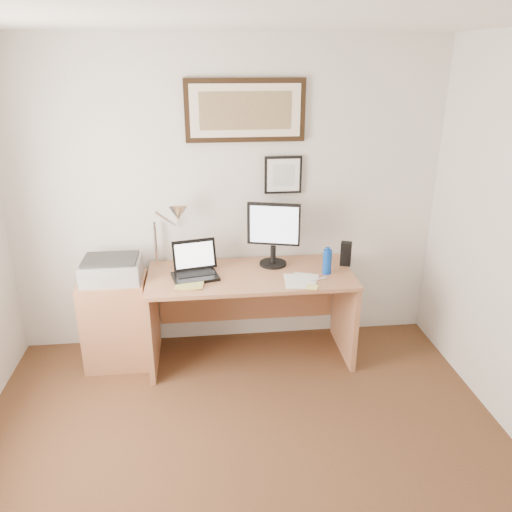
{
  "coord_description": "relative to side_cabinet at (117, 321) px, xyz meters",
  "views": [
    {
      "loc": [
        -0.2,
        -1.92,
        2.31
      ],
      "look_at": [
        0.17,
        1.43,
        0.98
      ],
      "focal_mm": 35.0,
      "sensor_mm": 36.0,
      "label": 1
    }
  ],
  "objects": [
    {
      "name": "lcd_monitor",
      "position": [
        1.27,
        0.11,
        0.68
      ],
      "size": [
        0.41,
        0.22,
        0.52
      ],
      "color": "black",
      "rests_on": "desk"
    },
    {
      "name": "speaker",
      "position": [
        1.86,
        0.05,
        0.48
      ],
      "size": [
        0.11,
        0.1,
        0.19
      ],
      "primitive_type": "cube",
      "rotation": [
        0.0,
        0.0,
        -0.35
      ],
      "color": "black",
      "rests_on": "desk"
    },
    {
      "name": "ceiling",
      "position": [
        0.92,
        -1.68,
        2.13
      ],
      "size": [
        4.0,
        4.0,
        0.0
      ],
      "primitive_type": "plane",
      "rotation": [
        3.14,
        0.0,
        0.0
      ],
      "color": "white",
      "rests_on": "ground"
    },
    {
      "name": "picture_large",
      "position": [
        1.07,
        0.29,
        1.59
      ],
      "size": [
        0.92,
        0.04,
        0.47
      ],
      "color": "black",
      "rests_on": "wall_back"
    },
    {
      "name": "wall_back",
      "position": [
        0.92,
        0.32,
        0.89
      ],
      "size": [
        3.5,
        0.02,
        2.5
      ],
      "primitive_type": "cube",
      "color": "silver",
      "rests_on": "ground"
    },
    {
      "name": "desk",
      "position": [
        1.07,
        0.04,
        0.15
      ],
      "size": [
        1.6,
        0.7,
        0.75
      ],
      "color": "#A06643",
      "rests_on": "floor"
    },
    {
      "name": "marker_pen",
      "position": [
        1.57,
        -0.23,
        0.39
      ],
      "size": [
        0.14,
        0.06,
        0.02
      ],
      "primitive_type": "cylinder",
      "rotation": [
        0.0,
        1.57,
        0.35
      ],
      "color": "white",
      "rests_on": "desk"
    },
    {
      "name": "picture_small",
      "position": [
        1.37,
        0.29,
        1.09
      ],
      "size": [
        0.3,
        0.03,
        0.3
      ],
      "color": "black",
      "rests_on": "wall_back"
    },
    {
      "name": "book",
      "position": [
        0.51,
        -0.15,
        0.4
      ],
      "size": [
        0.23,
        0.3,
        0.02
      ],
      "primitive_type": "imported",
      "rotation": [
        0.0,
        0.0,
        -0.11
      ],
      "color": "#C4BE5C",
      "rests_on": "desk"
    },
    {
      "name": "desk_lamp",
      "position": [
        0.51,
        0.13,
        0.82
      ],
      "size": [
        0.29,
        0.27,
        0.53
      ],
      "color": "silver",
      "rests_on": "desk"
    },
    {
      "name": "printer",
      "position": [
        0.01,
        0.0,
        0.45
      ],
      "size": [
        0.44,
        0.34,
        0.18
      ],
      "color": "#9F9FA1",
      "rests_on": "side_cabinet"
    },
    {
      "name": "paper_sheet_a",
      "position": [
        1.41,
        -0.22,
        0.39
      ],
      "size": [
        0.21,
        0.29,
        0.0
      ],
      "primitive_type": "cube",
      "rotation": [
        0.0,
        0.0,
        -0.09
      ],
      "color": "white",
      "rests_on": "desk"
    },
    {
      "name": "side_cabinet",
      "position": [
        0.0,
        0.0,
        0.0
      ],
      "size": [
        0.5,
        0.4,
        0.73
      ],
      "primitive_type": "cube",
      "color": "#A06643",
      "rests_on": "floor"
    },
    {
      "name": "water_bottle",
      "position": [
        1.66,
        -0.11,
        0.48
      ],
      "size": [
        0.07,
        0.07,
        0.2
      ],
      "primitive_type": "cylinder",
      "color": "#0D3FA9",
      "rests_on": "desk"
    },
    {
      "name": "bottle_cap",
      "position": [
        1.66,
        -0.11,
        0.59
      ],
      "size": [
        0.04,
        0.04,
        0.02
      ],
      "primitive_type": "cylinder",
      "color": "#0D3FA9",
      "rests_on": "water_bottle"
    },
    {
      "name": "laptop",
      "position": [
        0.64,
        -0.04,
        0.44
      ],
      "size": [
        0.38,
        0.36,
        0.26
      ],
      "color": "black",
      "rests_on": "desk"
    },
    {
      "name": "sticky_pad",
      "position": [
        1.49,
        -0.36,
        0.39
      ],
      "size": [
        0.11,
        0.11,
        0.01
      ],
      "primitive_type": "cube",
      "rotation": [
        0.0,
        0.0,
        -0.39
      ],
      "color": "#F0EB71",
      "rests_on": "desk"
    },
    {
      "name": "paper_sheet_b",
      "position": [
        1.46,
        -0.22,
        0.39
      ],
      "size": [
        0.28,
        0.32,
        0.0
      ],
      "primitive_type": "cube",
      "rotation": [
        0.0,
        0.0,
        -0.37
      ],
      "color": "white",
      "rests_on": "desk"
    }
  ]
}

